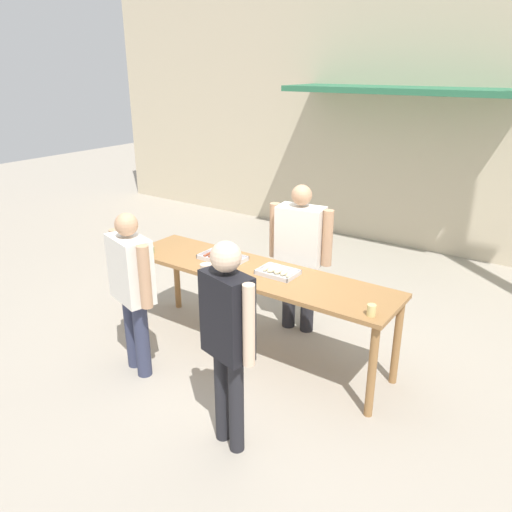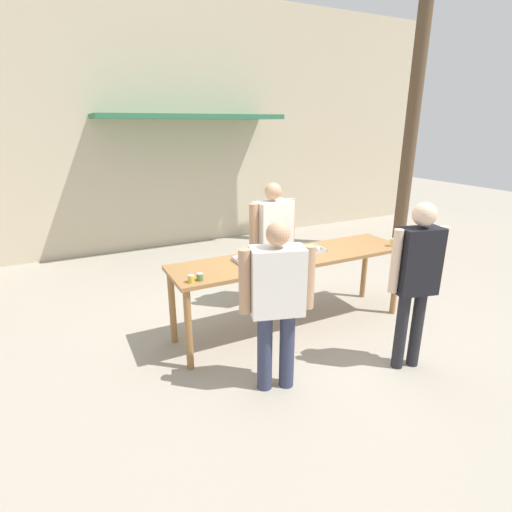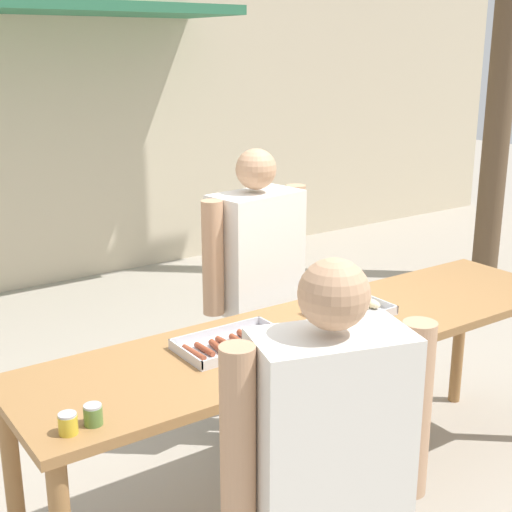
% 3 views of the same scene
% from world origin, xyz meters
% --- Properties ---
extents(ground_plane, '(24.00, 24.00, 0.00)m').
position_xyz_m(ground_plane, '(0.00, 0.00, 0.00)').
color(ground_plane, '#A39989').
extents(building_facade_back, '(12.00, 1.11, 4.50)m').
position_xyz_m(building_facade_back, '(0.00, 3.98, 2.26)').
color(building_facade_back, beige).
rests_on(building_facade_back, ground).
extents(serving_table, '(2.80, 0.70, 0.89)m').
position_xyz_m(serving_table, '(0.00, 0.00, 0.79)').
color(serving_table, olive).
rests_on(serving_table, ground).
extents(food_tray_sausages, '(0.46, 0.27, 0.04)m').
position_xyz_m(food_tray_sausages, '(-0.44, 0.05, 0.90)').
color(food_tray_sausages, silver).
rests_on(food_tray_sausages, serving_table).
extents(food_tray_buns, '(0.37, 0.26, 0.05)m').
position_xyz_m(food_tray_buns, '(0.22, 0.05, 0.91)').
color(food_tray_buns, silver).
rests_on(food_tray_buns, serving_table).
extents(condiment_jar_mustard, '(0.06, 0.06, 0.07)m').
position_xyz_m(condiment_jar_mustard, '(-1.27, -0.24, 0.92)').
color(condiment_jar_mustard, gold).
rests_on(condiment_jar_mustard, serving_table).
extents(condiment_jar_ketchup, '(0.06, 0.06, 0.07)m').
position_xyz_m(condiment_jar_ketchup, '(-1.18, -0.23, 0.92)').
color(condiment_jar_ketchup, '#567A38').
rests_on(condiment_jar_ketchup, serving_table).
extents(beer_cup, '(0.07, 0.07, 0.09)m').
position_xyz_m(beer_cup, '(1.26, -0.23, 0.93)').
color(beer_cup, '#DBC67A').
rests_on(beer_cup, serving_table).
extents(person_server_behind_table, '(0.69, 0.33, 1.61)m').
position_xyz_m(person_server_behind_table, '(0.10, 0.66, 0.94)').
color(person_server_behind_table, '#232328').
rests_on(person_server_behind_table, ground).
extents(person_customer_holding_hotdog, '(0.63, 0.37, 1.55)m').
position_xyz_m(person_customer_holding_hotdog, '(-0.72, -0.90, 0.91)').
color(person_customer_holding_hotdog, '#333851').
rests_on(person_customer_holding_hotdog, ground).
extents(person_customer_with_cup, '(0.53, 0.29, 1.65)m').
position_xyz_m(person_customer_with_cup, '(0.59, -1.20, 0.99)').
color(person_customer_with_cup, '#232328').
rests_on(person_customer_with_cup, ground).
extents(utility_pole, '(1.10, 0.24, 6.66)m').
position_xyz_m(utility_pole, '(3.52, 1.78, 3.40)').
color(utility_pole, brown).
rests_on(utility_pole, ground).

